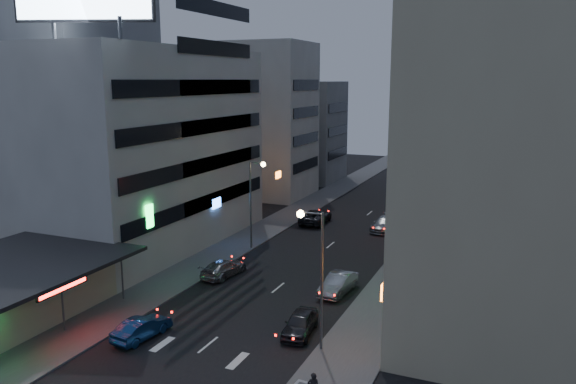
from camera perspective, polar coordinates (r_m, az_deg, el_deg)
The scene contains 23 objects.
ground at distance 31.41m, azimuth -12.09°, elevation -17.95°, with size 180.00×180.00×0.00m, color black.
sidewalk_left at distance 59.47m, azimuth -1.72°, elevation -3.46°, with size 4.00×120.00×0.12m, color #4C4C4F.
sidewalk_right at distance 54.91m, azimuth 13.66°, elevation -5.05°, with size 4.00×120.00×0.12m, color #4C4C4F.
food_court at distance 40.86m, azimuth -26.87°, elevation -8.87°, with size 11.00×13.00×3.88m.
white_building at distance 54.05m, azimuth -15.05°, elevation 4.32°, with size 14.00×24.00×18.00m, color beige.
grey_tower at distance 61.87m, azimuth -20.41°, elevation 12.27°, with size 10.00×14.00×34.00m, color gray.
shophouse_near at distance 33.06m, azimuth 20.66°, elevation 1.49°, with size 10.00×11.00×20.00m, color #B2AB8B.
shophouse_mid at distance 44.71m, azimuth 21.88°, elevation 1.20°, with size 11.00×12.00×16.00m, color gray.
shophouse_far at distance 57.29m, azimuth 21.99°, elevation 6.27°, with size 10.00×14.00×22.00m, color #B2AB8B.
far_left_a at distance 74.46m, azimuth -2.15°, elevation 7.28°, with size 11.00×10.00×20.00m, color beige.
far_left_b at distance 86.73m, azimuth 1.26°, elevation 6.20°, with size 12.00×10.00×15.00m, color gray.
far_right_a at distance 72.39m, azimuth 22.60°, elevation 5.52°, with size 11.00×12.00×18.00m, color gray.
far_right_b at distance 86.18m, azimuth 23.26°, elevation 8.27°, with size 12.00×12.00×24.00m, color #B2AB8B.
street_lamp_right_near at distance 31.56m, azimuth 2.80°, elevation -6.90°, with size 1.60×0.44×8.02m.
street_lamp_left at distance 50.37m, azimuth -3.43°, elevation 0.01°, with size 1.60×0.44×8.02m.
street_lamp_right_far at distance 63.75m, azimuth 13.56°, elevation 2.10°, with size 1.60×0.44×8.02m.
parked_car_right_near at distance 35.07m, azimuth 1.24°, elevation -13.18°, with size 1.62×4.03×1.37m, color #28292D.
parked_car_right_mid at distance 41.34m, azimuth 5.12°, elevation -9.27°, with size 1.52×4.36×1.44m, color #9EA2A6.
parked_car_left at distance 60.66m, azimuth 2.83°, elevation -2.50°, with size 2.48×5.39×1.50m, color #25262A.
parked_car_right_far at distance 58.56m, azimuth 9.78°, elevation -3.21°, with size 1.97×4.85×1.41m, color gray.
road_car_blue at distance 35.63m, azimuth -14.61°, elevation -13.22°, with size 1.38×3.94×1.30m, color navy.
road_car_silver at distance 44.92m, azimuth -6.55°, elevation -7.67°, with size 1.86×4.57×1.33m, color #9D9FA5.
scooter_silver_b at distance 29.59m, azimuth 3.48°, elevation -18.07°, with size 1.94×0.65×1.19m, color #A0A2A7, non-canonical shape.
Camera 1 is at (16.30, -22.12, 15.22)m, focal length 35.00 mm.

